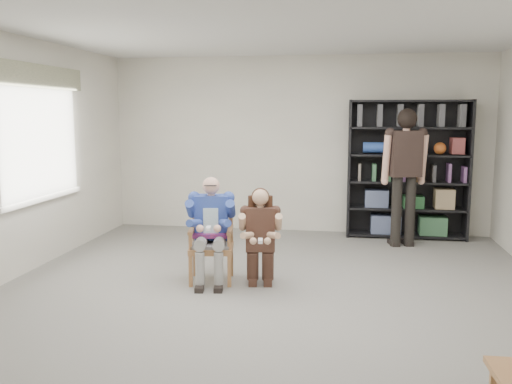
% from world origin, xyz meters
% --- Properties ---
extents(room_shell, '(6.00, 7.00, 2.80)m').
position_xyz_m(room_shell, '(0.00, 0.00, 1.40)').
color(room_shell, beige).
rests_on(room_shell, ground).
extents(floor, '(6.00, 7.00, 0.01)m').
position_xyz_m(floor, '(0.00, 0.00, 0.00)').
color(floor, slate).
rests_on(floor, ground).
extents(window_left, '(0.16, 2.00, 1.75)m').
position_xyz_m(window_left, '(-2.95, 1.00, 1.63)').
color(window_left, white).
rests_on(window_left, room_shell).
extents(armchair, '(0.61, 0.60, 0.93)m').
position_xyz_m(armchair, '(-0.72, 0.65, 0.46)').
color(armchair, '#A96C45').
rests_on(armchair, floor).
extents(seated_man, '(0.63, 0.80, 1.21)m').
position_xyz_m(seated_man, '(-0.72, 0.65, 0.60)').
color(seated_man, navy).
rests_on(seated_man, floor).
extents(kneeling_woman, '(0.57, 0.81, 1.11)m').
position_xyz_m(kneeling_woman, '(-0.14, 0.53, 0.55)').
color(kneeling_woman, '#3D271C').
rests_on(kneeling_woman, floor).
extents(bookshelf, '(1.80, 0.38, 2.10)m').
position_xyz_m(bookshelf, '(1.70, 3.28, 1.05)').
color(bookshelf, black).
rests_on(bookshelf, floor).
extents(standing_man, '(0.66, 0.47, 1.95)m').
position_xyz_m(standing_man, '(1.60, 2.69, 0.97)').
color(standing_man, black).
rests_on(standing_man, floor).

